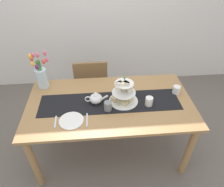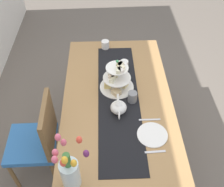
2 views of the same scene
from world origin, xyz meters
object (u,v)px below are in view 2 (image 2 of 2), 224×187
Objects in this scene: mug_white_text at (124,65)px; tiered_cake_stand at (117,79)px; knife_left at (150,120)px; cream_jug at (105,45)px; dinner_plate_left at (152,135)px; mug_grey at (132,97)px; chair_left at (38,139)px; fork_left at (155,152)px; tulip_vase at (70,170)px; dining_table at (117,107)px; teapot at (119,107)px.

tiered_cake_stand is at bearing 161.62° from mug_white_text.
tiered_cake_stand is at bearing 33.29° from knife_left.
dinner_plate_left is (-1.11, -0.33, -0.04)m from cream_jug.
mug_white_text is at bearing 14.44° from knife_left.
tiered_cake_stand is 0.21m from mug_grey.
chair_left is 1.02m from fork_left.
mug_grey is (-0.76, -0.21, 0.01)m from cream_jug.
tulip_vase is at bearing 159.14° from tiered_cake_stand.
cream_jug is 0.79m from mug_grey.
tulip_vase is 1.48m from cream_jug.
cream_jug is at bearing 7.05° from dining_table.
chair_left is at bearing 94.87° from teapot.
tiered_cake_stand is 3.20× the size of mug_white_text.
tulip_vase reaches higher than teapot.
chair_left is 9.58× the size of mug_grey.
chair_left reaches higher than dining_table.
cream_jug reaches higher than dinner_plate_left.
tulip_vase is 4.97× the size of cream_jug.
knife_left is at bearing -110.60° from teapot.
dining_table is at bearing -24.50° from tulip_vase.
mug_white_text reaches higher than cream_jug.
dining_table is 10.05× the size of knife_left.
cream_jug is at bearing 16.66° from dinner_plate_left.
cream_jug is at bearing -32.71° from chair_left.
cream_jug reaches higher than fork_left.
dining_table is 0.84m from tulip_vase.
tulip_vase is (-0.58, 0.33, 0.10)m from teapot.
teapot is 0.17m from mug_grey.
tiered_cake_stand is 0.27m from mug_white_text.
cream_jug is 0.89× the size of mug_grey.
dinner_plate_left is 1.53× the size of fork_left.
mug_white_text is at bearing -8.72° from teapot.
tulip_vase reaches higher than dining_table.
dining_table is 11.39× the size of fork_left.
tiered_cake_stand reaches higher than mug_grey.
tiered_cake_stand is at bearing 25.27° from dinner_plate_left.
tulip_vase reaches higher than knife_left.
chair_left is at bearing 102.07° from mug_grey.
mug_white_text is at bearing -52.56° from chair_left.
chair_left is 1.15m from cream_jug.
cream_jug is (0.73, 0.09, 0.15)m from dining_table.
fork_left and knife_left have the same top height.
tiered_cake_stand is 0.28m from teapot.
tiered_cake_stand is (0.34, -0.69, 0.36)m from chair_left.
chair_left is at bearing 79.22° from dinner_plate_left.
mug_white_text reaches higher than fork_left.
dining_table is 20.10× the size of cream_jug.
cream_jug is (0.93, -0.60, 0.30)m from chair_left.
fork_left is (-1.25, -0.33, -0.04)m from cream_jug.
tulip_vase is (-0.73, 0.33, 0.26)m from dining_table.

